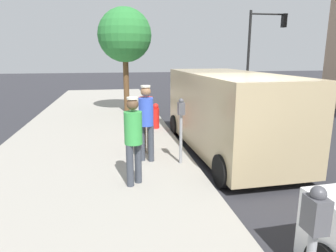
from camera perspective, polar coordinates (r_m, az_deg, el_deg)
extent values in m
plane|color=#2D2D33|center=(7.43, 13.01, -7.72)|extent=(80.00, 80.00, 0.00)
cube|color=#9E998E|center=(6.88, -15.25, -8.91)|extent=(5.00, 32.00, 0.15)
cylinder|color=gray|center=(6.97, 2.43, -2.50)|extent=(0.07, 0.07, 1.15)
cube|color=#4C4C51|center=(6.81, 2.49, 3.30)|extent=(0.14, 0.18, 0.28)
sphere|color=#47474C|center=(6.78, 2.50, 4.71)|extent=(0.12, 0.12, 0.12)
cube|color=#4C4C51|center=(2.64, 26.01, -14.69)|extent=(0.14, 0.18, 0.28)
sphere|color=#47474C|center=(2.57, 26.40, -11.31)|extent=(0.12, 0.12, 0.12)
cylinder|color=#383D47|center=(7.21, -4.90, -3.19)|extent=(0.14, 0.14, 0.86)
cylinder|color=#383D47|center=(7.15, -3.21, -3.30)|extent=(0.14, 0.14, 0.86)
cylinder|color=blue|center=(7.00, -4.16, 2.67)|extent=(0.34, 0.34, 0.65)
sphere|color=#8C6647|center=(6.93, -4.22, 6.49)|extent=(0.23, 0.23, 0.23)
cylinder|color=silver|center=(6.92, -4.24, 7.44)|extent=(0.22, 0.22, 0.04)
cylinder|color=#383D47|center=(5.86, -7.14, -7.40)|extent=(0.14, 0.14, 0.82)
cylinder|color=#383D47|center=(6.00, -5.63, -6.84)|extent=(0.14, 0.14, 0.82)
cylinder|color=green|center=(5.72, -6.56, -0.35)|extent=(0.34, 0.34, 0.62)
sphere|color=brown|center=(5.63, -6.68, 4.09)|extent=(0.22, 0.22, 0.22)
cylinder|color=silver|center=(5.61, -6.71, 5.21)|extent=(0.21, 0.21, 0.04)
cylinder|color=#726656|center=(7.81, -4.64, -2.03)|extent=(0.14, 0.14, 0.83)
cylinder|color=#726656|center=(7.66, -3.49, -2.31)|extent=(0.14, 0.14, 0.83)
cylinder|color=red|center=(7.57, -4.16, 3.12)|extent=(0.34, 0.34, 0.62)
sphere|color=beige|center=(7.51, -4.22, 6.52)|extent=(0.22, 0.22, 0.22)
cylinder|color=silver|center=(7.49, -4.23, 7.37)|extent=(0.21, 0.21, 0.04)
cube|color=tan|center=(8.21, 11.25, 2.85)|extent=(2.17, 5.26, 1.96)
cube|color=black|center=(6.01, 20.58, 2.29)|extent=(1.84, 0.14, 0.88)
cylinder|color=black|center=(7.17, 24.54, -6.51)|extent=(0.24, 0.69, 0.68)
cylinder|color=black|center=(6.26, 10.23, -8.31)|extent=(0.24, 0.69, 0.68)
cylinder|color=black|center=(10.59, 11.45, 0.58)|extent=(0.24, 0.69, 0.68)
cylinder|color=black|center=(10.00, 1.40, 0.10)|extent=(0.24, 0.69, 0.68)
cylinder|color=black|center=(19.86, 14.86, 12.79)|extent=(0.16, 0.16, 5.20)
cylinder|color=black|center=(20.52, 18.50, 19.29)|extent=(2.40, 0.10, 0.10)
cube|color=black|center=(20.97, 20.95, 18.00)|extent=(0.24, 0.32, 0.80)
sphere|color=red|center=(21.14, 20.77, 18.66)|extent=(0.17, 0.17, 0.17)
sphere|color=yellow|center=(21.11, 20.71, 17.98)|extent=(0.17, 0.17, 0.17)
sphere|color=green|center=(21.09, 20.65, 17.31)|extent=(0.17, 0.17, 0.17)
cylinder|color=brown|center=(13.49, -7.84, 7.92)|extent=(0.24, 0.24, 2.48)
sphere|color=#2D7C37|center=(13.46, -8.13, 16.57)|extent=(2.27, 2.27, 2.27)
cylinder|color=red|center=(10.37, -2.32, 1.48)|extent=(0.24, 0.24, 0.70)
sphere|color=red|center=(10.30, -2.35, 3.71)|extent=(0.20, 0.20, 0.20)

